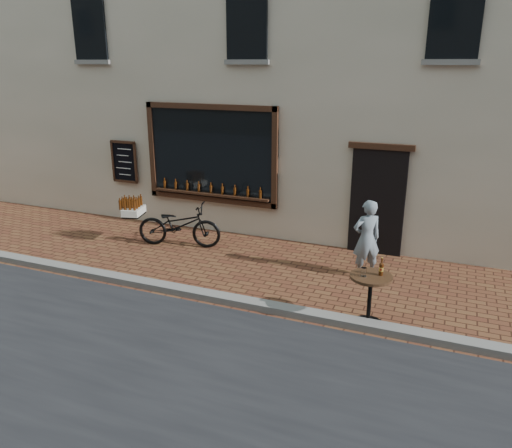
% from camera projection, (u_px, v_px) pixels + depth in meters
% --- Properties ---
extents(ground, '(90.00, 90.00, 0.00)m').
position_uv_depth(ground, '(221.00, 307.00, 8.22)').
color(ground, '#562C1C').
rests_on(ground, ground).
extents(kerb, '(90.00, 0.25, 0.12)m').
position_uv_depth(kerb, '(227.00, 299.00, 8.38)').
color(kerb, slate).
rests_on(kerb, ground).
extents(shop_building, '(28.00, 6.20, 10.00)m').
position_uv_depth(shop_building, '(332.00, 13.00, 12.39)').
color(shop_building, beige).
rests_on(shop_building, ground).
extents(cargo_bicycle, '(2.21, 1.06, 1.03)m').
position_uv_depth(cargo_bicycle, '(177.00, 224.00, 10.82)').
color(cargo_bicycle, black).
rests_on(cargo_bicycle, ground).
extents(bistro_table, '(0.64, 0.64, 1.10)m').
position_uv_depth(bistro_table, '(370.00, 290.00, 7.51)').
color(bistro_table, black).
rests_on(bistro_table, ground).
extents(pedestrian, '(0.65, 0.61, 1.49)m').
position_uv_depth(pedestrian, '(367.00, 239.00, 9.20)').
color(pedestrian, slate).
rests_on(pedestrian, ground).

